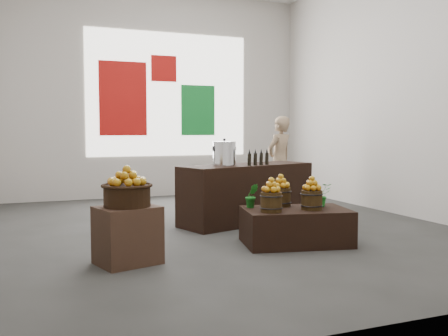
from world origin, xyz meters
name	(u,v)px	position (x,y,z in m)	size (l,w,h in m)	color
ground	(218,228)	(0.00, 0.00, 0.00)	(7.00, 7.00, 0.00)	#363634
back_wall	(154,94)	(0.00, 3.50, 2.00)	(6.00, 0.04, 4.00)	#B7B1A9
back_opening	(169,95)	(0.30, 3.48, 2.00)	(3.20, 0.02, 2.40)	white
deco_red_left	(123,99)	(-0.60, 3.47, 1.90)	(0.90, 0.04, 1.40)	#AD100D
deco_green_right	(198,110)	(0.90, 3.47, 1.70)	(0.70, 0.04, 1.00)	#12772A
deco_red_upper	(164,69)	(0.20, 3.47, 2.50)	(0.50, 0.04, 0.50)	#AD100D
crate	(128,235)	(-1.44, -1.32, 0.28)	(0.56, 0.46, 0.56)	#4A3022
wicker_basket	(127,196)	(-1.44, -1.32, 0.66)	(0.45, 0.45, 0.20)	black
apples_in_basket	(127,176)	(-1.44, -1.32, 0.86)	(0.35, 0.35, 0.19)	#8B1D04
display_table	(296,226)	(0.50, -1.19, 0.20)	(1.17, 0.72, 0.41)	black
apple_bucket_front_left	(271,202)	(0.14, -1.28, 0.51)	(0.23, 0.23, 0.22)	#37250F
apples_in_bucket_front_left	(271,185)	(0.14, -1.28, 0.70)	(0.18, 0.18, 0.16)	#8B1D04
apple_bucket_front_right	(312,200)	(0.63, -1.31, 0.51)	(0.23, 0.23, 0.22)	#37250F
apples_in_bucket_front_right	(312,183)	(0.63, -1.31, 0.70)	(0.18, 0.18, 0.16)	#8B1D04
apple_bucket_rear	(281,197)	(0.43, -0.95, 0.51)	(0.23, 0.23, 0.22)	#37250F
apples_in_bucket_rear	(281,181)	(0.43, -0.95, 0.70)	(0.18, 0.18, 0.16)	#8B1D04
herb_garnish_right	(320,195)	(0.86, -1.13, 0.54)	(0.25, 0.21, 0.27)	#166B1C
herb_garnish_left	(252,196)	(0.07, -0.93, 0.55)	(0.15, 0.12, 0.28)	#166B1C
counter	(247,193)	(0.54, 0.26, 0.41)	(2.00, 0.64, 0.82)	black
stock_pot_left	(224,154)	(0.15, 0.14, 0.97)	(0.31, 0.31, 0.31)	silver
oil_cruets	(257,157)	(0.60, 0.07, 0.93)	(0.29, 0.05, 0.23)	black
shopper	(279,161)	(1.77, 1.60, 0.77)	(0.56, 0.37, 1.54)	#8F7458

